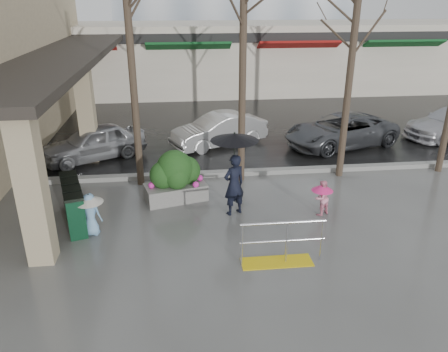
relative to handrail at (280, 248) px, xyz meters
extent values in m
plane|color=#51514F|center=(-1.36, 1.20, -0.38)|extent=(120.00, 120.00, 0.00)
cube|color=black|center=(-1.36, 23.20, -0.37)|extent=(120.00, 36.00, 0.01)
cube|color=gray|center=(-1.36, 5.20, -0.30)|extent=(120.00, 0.30, 0.15)
cube|color=#2D2823|center=(-6.16, 9.20, 3.25)|extent=(2.80, 18.00, 0.25)
cube|color=tan|center=(-5.26, 0.70, 1.37)|extent=(0.55, 0.55, 3.50)
cube|color=tan|center=(-5.26, 7.20, 1.37)|extent=(0.55, 0.55, 3.50)
cube|color=beige|center=(0.64, 19.20, 1.62)|extent=(34.00, 6.00, 4.00)
cube|color=maroon|center=(-7.36, 16.30, 2.47)|extent=(4.50, 1.68, 0.87)
cube|color=#0F4C1E|center=(-1.36, 16.30, 2.47)|extent=(4.50, 1.68, 0.87)
cube|color=maroon|center=(4.64, 16.30, 2.47)|extent=(4.50, 1.68, 0.87)
cube|color=#0F4C1E|center=(10.64, 16.30, 2.47)|extent=(4.50, 1.68, 0.87)
cube|color=black|center=(0.64, 16.30, 3.02)|extent=(34.00, 0.35, 0.50)
cube|color=yellow|center=(-0.06, 0.00, -0.37)|extent=(1.60, 0.50, 0.02)
cylinder|color=silver|center=(-0.86, 0.00, 0.12)|extent=(0.05, 0.05, 1.00)
cylinder|color=silver|center=(0.14, 0.00, 0.12)|extent=(0.05, 0.05, 1.00)
cylinder|color=silver|center=(0.94, 0.00, 0.12)|extent=(0.05, 0.05, 1.00)
cylinder|color=silver|center=(0.04, 0.00, 0.62)|extent=(1.90, 0.06, 0.06)
cylinder|color=silver|center=(0.04, 0.00, 0.17)|extent=(1.90, 0.04, 0.04)
cylinder|color=#382B21|center=(-3.36, 4.80, 3.02)|extent=(0.22, 0.22, 6.80)
cylinder|color=#382B21|center=(-0.16, 4.80, 3.12)|extent=(0.22, 0.22, 7.00)
cylinder|color=#382B21|center=(3.14, 4.80, 2.87)|extent=(0.22, 0.22, 6.50)
imported|color=black|center=(-0.70, 2.47, 0.48)|extent=(0.74, 0.64, 1.71)
cylinder|color=black|center=(-0.70, 2.47, 1.36)|extent=(0.02, 0.02, 1.08)
cone|color=black|center=(-0.70, 2.47, 1.81)|extent=(1.26, 1.26, 0.18)
sphere|color=black|center=(-0.70, 2.47, 1.92)|extent=(0.05, 0.05, 0.05)
imported|color=pink|center=(1.64, 2.16, 0.12)|extent=(0.60, 0.56, 0.98)
cylinder|color=black|center=(1.64, 2.16, 0.30)|extent=(0.02, 0.02, 0.43)
cone|color=#F6267E|center=(1.64, 2.16, 0.42)|extent=(0.59, 0.59, 0.18)
sphere|color=black|center=(1.64, 2.16, 0.53)|extent=(0.05, 0.05, 0.05)
imported|color=#77A8D4|center=(-4.36, 1.75, 0.17)|extent=(0.61, 0.49, 1.10)
cylinder|color=black|center=(-4.36, 1.75, 0.43)|extent=(0.02, 0.02, 0.51)
cone|color=beige|center=(-4.36, 1.75, 0.59)|extent=(0.70, 0.70, 0.18)
sphere|color=black|center=(-4.36, 1.75, 0.70)|extent=(0.05, 0.05, 0.05)
cube|color=gray|center=(-2.27, 3.52, -0.14)|extent=(1.90, 1.28, 0.48)
ellipsoid|color=#143D13|center=(-2.27, 3.52, 0.58)|extent=(1.06, 0.95, 1.11)
sphere|color=#143D13|center=(-2.61, 3.43, 0.45)|extent=(0.76, 0.76, 0.76)
sphere|color=#143D13|center=(-1.93, 3.67, 0.47)|extent=(0.80, 0.80, 0.80)
cube|color=#0C3820|center=(-4.69, 1.67, 0.14)|extent=(0.52, 0.52, 1.02)
cube|color=black|center=(-4.69, 1.67, 0.69)|extent=(0.55, 0.55, 0.07)
cube|color=black|center=(-4.84, 2.16, 0.14)|extent=(0.52, 0.52, 1.02)
cube|color=black|center=(-4.84, 2.16, 0.69)|extent=(0.55, 0.55, 0.07)
cube|color=#0C3619|center=(-4.98, 2.65, 0.14)|extent=(0.52, 0.52, 1.02)
cube|color=black|center=(-4.98, 2.65, 0.69)|extent=(0.55, 0.55, 0.07)
cube|color=black|center=(-5.13, 3.14, 0.14)|extent=(0.52, 0.52, 1.02)
cube|color=black|center=(-5.13, 3.14, 0.69)|extent=(0.55, 0.55, 0.07)
imported|color=#ADADB2|center=(-5.17, 7.29, 0.25)|extent=(3.96, 3.09, 1.26)
imported|color=silver|center=(-0.51, 8.34, 0.25)|extent=(4.03, 2.82, 1.26)
imported|color=#4E5155|center=(4.23, 7.74, 0.25)|extent=(4.96, 3.39, 1.26)
camera|label=1|loc=(-2.16, -8.10, 5.17)|focal=35.00mm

